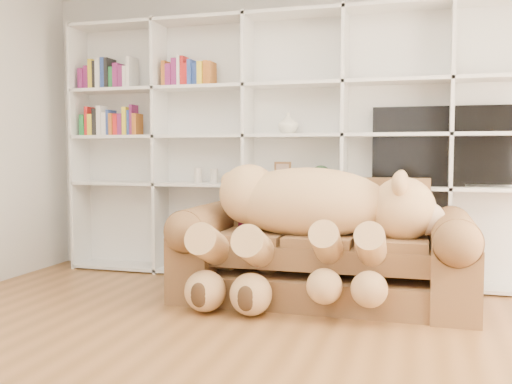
% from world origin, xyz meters
% --- Properties ---
extents(floor, '(5.00, 5.00, 0.00)m').
position_xyz_m(floor, '(0.00, 0.00, 0.00)').
color(floor, brown).
rests_on(floor, ground).
extents(wall_back, '(5.00, 0.02, 2.70)m').
position_xyz_m(wall_back, '(0.00, 2.50, 1.35)').
color(wall_back, silver).
rests_on(wall_back, floor).
extents(bookshelf, '(4.43, 0.35, 2.40)m').
position_xyz_m(bookshelf, '(-0.24, 2.36, 1.31)').
color(bookshelf, white).
rests_on(bookshelf, floor).
extents(sofa, '(2.24, 0.97, 0.94)m').
position_xyz_m(sofa, '(0.37, 1.67, 0.36)').
color(sofa, brown).
rests_on(sofa, floor).
extents(teddy_bear, '(1.80, 0.96, 1.05)m').
position_xyz_m(teddy_bear, '(0.27, 1.48, 0.67)').
color(teddy_bear, tan).
rests_on(teddy_bear, sofa).
extents(throw_pillow, '(0.38, 0.25, 0.38)m').
position_xyz_m(throw_pillow, '(-0.18, 1.82, 0.66)').
color(throw_pillow, '#500D22').
rests_on(throw_pillow, sofa).
extents(tv, '(1.14, 0.18, 0.67)m').
position_xyz_m(tv, '(1.25, 2.35, 1.20)').
color(tv, black).
rests_on(tv, bookshelf).
extents(picture_frame, '(0.15, 0.03, 0.19)m').
position_xyz_m(picture_frame, '(-0.11, 2.30, 0.97)').
color(picture_frame, brown).
rests_on(picture_frame, bookshelf).
extents(green_vase, '(0.17, 0.17, 0.17)m').
position_xyz_m(green_vase, '(0.24, 2.30, 0.95)').
color(green_vase, '#29502F').
rests_on(green_vase, bookshelf).
extents(figurine_tall, '(0.08, 0.08, 0.14)m').
position_xyz_m(figurine_tall, '(-0.93, 2.30, 0.93)').
color(figurine_tall, beige).
rests_on(figurine_tall, bookshelf).
extents(figurine_short, '(0.09, 0.09, 0.13)m').
position_xyz_m(figurine_short, '(-0.77, 2.30, 0.93)').
color(figurine_short, beige).
rests_on(figurine_short, bookshelf).
extents(snow_globe, '(0.11, 0.11, 0.11)m').
position_xyz_m(snow_globe, '(-0.58, 2.30, 0.93)').
color(snow_globe, silver).
rests_on(snow_globe, bookshelf).
extents(shelf_vase, '(0.23, 0.23, 0.19)m').
position_xyz_m(shelf_vase, '(-0.07, 2.30, 1.41)').
color(shelf_vase, silver).
rests_on(shelf_vase, bookshelf).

